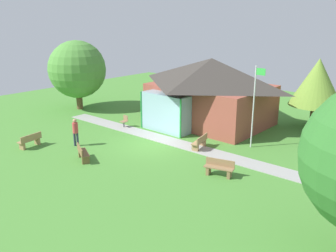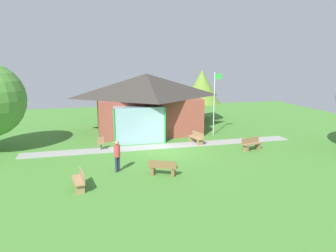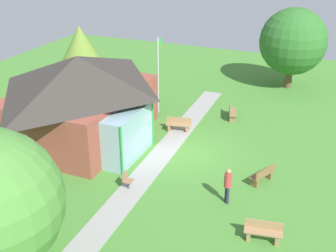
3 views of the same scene
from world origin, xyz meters
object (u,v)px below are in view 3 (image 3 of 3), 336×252
bench_mid_right (232,113)px  tree_far_east (293,42)px  pavilion (82,96)px  visitor_strolling_lawn (228,183)px  patio_chair_west (127,181)px  bench_rear_near_path (179,125)px  flagpole (158,72)px  bench_front_center (263,175)px  tree_behind_pavilion_right (81,49)px  bench_front_left (263,232)px

bench_mid_right → tree_far_east: bearing=145.4°
pavilion → visitor_strolling_lawn: size_ratio=5.22×
patio_chair_west → visitor_strolling_lawn: bearing=98.3°
bench_rear_near_path → tree_far_east: bearing=-128.3°
flagpole → bench_front_center: 10.41m
bench_rear_near_path → tree_behind_pavilion_right: (3.50, 8.94, 2.91)m
bench_front_left → patio_chair_west: patio_chair_west is taller
pavilion → patio_chair_west: pavilion is taller
bench_front_left → tree_behind_pavilion_right: tree_behind_pavilion_right is taller
visitor_strolling_lawn → bench_front_center: bearing=115.9°
tree_behind_pavilion_right → tree_far_east: size_ratio=0.82×
bench_rear_near_path → visitor_strolling_lawn: bearing=114.8°
bench_mid_right → bench_front_left: bearing=4.7°
bench_rear_near_path → bench_front_left: bearing=117.0°
bench_mid_right → tree_behind_pavilion_right: (0.43, 11.44, 2.91)m
flagpole → patio_chair_west: bearing=-165.5°
bench_front_left → bench_front_center: same height
flagpole → tree_far_east: 10.98m
bench_rear_near_path → tree_far_east: size_ratio=0.26×
bench_front_left → tree_behind_pavilion_right: 19.63m
pavilion → bench_rear_near_path: size_ratio=5.82×
bench_rear_near_path → bench_mid_right: (3.07, -2.50, 0.00)m
bench_rear_near_path → tree_behind_pavilion_right: tree_behind_pavilion_right is taller
flagpole → bench_mid_right: 5.43m
bench_rear_near_path → patio_chair_west: patio_chair_west is taller
bench_front_left → patio_chair_west: bearing=-19.6°
bench_front_center → patio_chair_west: bearing=142.8°
flagpole → tree_behind_pavilion_right: bearing=79.3°
visitor_strolling_lawn → tree_far_east: size_ratio=0.29×
flagpole → tree_behind_pavilion_right: 6.78m
flagpole → bench_front_center: (-6.04, -8.14, -2.40)m
bench_rear_near_path → tree_far_east: 11.99m
tree_behind_pavilion_right → bench_front_center: bearing=-116.3°
flagpole → visitor_strolling_lawn: bearing=-139.9°
pavilion → tree_behind_pavilion_right: bearing=33.1°
bench_rear_near_path → visitor_strolling_lawn: size_ratio=0.90×
pavilion → bench_rear_near_path: bearing=-59.8°
flagpole → bench_front_left: flagpole is taller
bench_rear_near_path → pavilion: bearing=17.3°
bench_front_left → visitor_strolling_lawn: (1.94, 2.01, 0.62)m
patio_chair_west → bench_rear_near_path: bearing=179.9°
flagpole → patio_chair_west: 9.62m
bench_rear_near_path → visitor_strolling_lawn: (-6.07, -4.69, 0.62)m
tree_far_east → patio_chair_west: bearing=164.0°
bench_mid_right → visitor_strolling_lawn: visitor_strolling_lawn is taller
bench_rear_near_path → bench_mid_right: bearing=-142.0°
patio_chair_west → visitor_strolling_lawn: (0.71, -4.65, 0.61)m
bench_front_center → visitor_strolling_lawn: 2.62m
bench_mid_right → flagpole: bearing=-96.3°
flagpole → visitor_strolling_lawn: 11.00m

